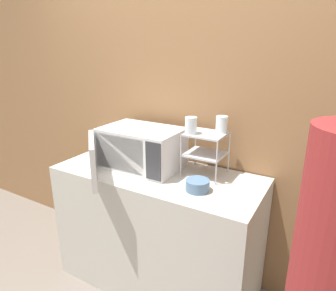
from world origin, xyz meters
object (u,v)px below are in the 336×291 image
at_px(glass_back_right, 222,124).
at_px(bowl, 198,185).
at_px(person, 336,269).
at_px(microwave, 139,148).
at_px(dish_rack, 206,145).
at_px(glass_front_left, 191,125).

distance_m(glass_back_right, bowl, 0.44).
height_order(glass_back_right, person, person).
height_order(microwave, dish_rack, dish_rack).
height_order(glass_front_left, glass_back_right, same).
relative_size(glass_back_right, person, 0.06).
bearing_deg(glass_front_left, dish_rack, 37.15).
height_order(microwave, bowl, microwave).
relative_size(glass_front_left, bowl, 0.75).
relative_size(microwave, bowl, 4.84).
bearing_deg(glass_front_left, microwave, -171.46).
height_order(glass_front_left, bowl, glass_front_left).
relative_size(dish_rack, glass_back_right, 2.68).
xyz_separation_m(glass_back_right, person, (0.73, -0.69, -0.31)).
bearing_deg(microwave, bowl, -13.94).
distance_m(glass_front_left, glass_back_right, 0.20).
bearing_deg(glass_back_right, glass_front_left, -142.20).
relative_size(dish_rack, bowl, 2.01).
bearing_deg(microwave, glass_front_left, 8.54).
bearing_deg(person, glass_back_right, 136.42).
bearing_deg(person, microwave, 157.83).
relative_size(microwave, person, 0.42).
bearing_deg(bowl, microwave, 166.06).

